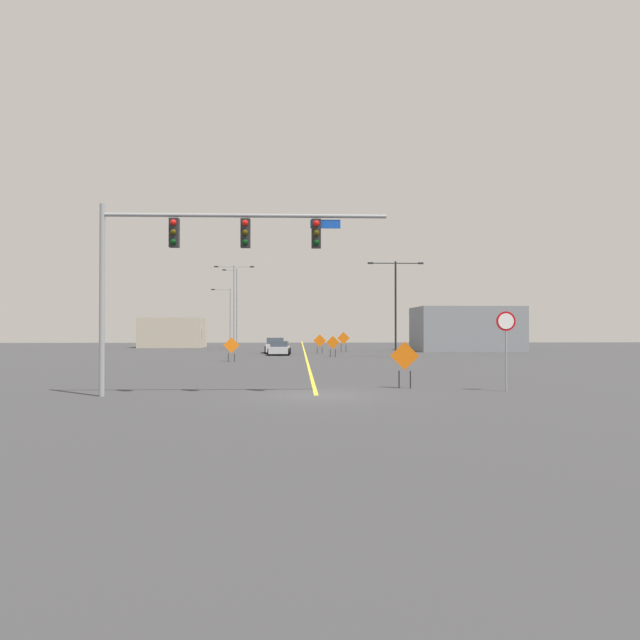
# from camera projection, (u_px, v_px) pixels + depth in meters

# --- Properties ---
(ground) EXTENTS (156.35, 156.35, 0.00)m
(ground) POSITION_uv_depth(u_px,v_px,m) (316.00, 395.00, 21.75)
(ground) COLOR #38383A
(road_centre_stripe) EXTENTS (0.16, 86.86, 0.01)m
(road_centre_stripe) POSITION_uv_depth(u_px,v_px,m) (304.00, 350.00, 65.15)
(road_centre_stripe) COLOR yellow
(road_centre_stripe) RESTS_ON ground
(traffic_signal_assembly) EXTENTS (10.39, 0.44, 6.94)m
(traffic_signal_assembly) POSITION_uv_depth(u_px,v_px,m) (204.00, 249.00, 21.65)
(traffic_signal_assembly) COLOR gray
(traffic_signal_assembly) RESTS_ON ground
(stop_sign) EXTENTS (0.76, 0.07, 3.10)m
(stop_sign) POSITION_uv_depth(u_px,v_px,m) (506.00, 335.00, 23.12)
(stop_sign) COLOR gray
(stop_sign) RESTS_ON ground
(street_lamp_mid_right) EXTENTS (4.39, 0.24, 9.35)m
(street_lamp_mid_right) POSITION_uv_depth(u_px,v_px,m) (234.00, 300.00, 65.78)
(street_lamp_mid_right) COLOR gray
(street_lamp_mid_right) RESTS_ON ground
(street_lamp_near_left) EXTENTS (1.81, 0.24, 9.55)m
(street_lamp_near_left) POSITION_uv_depth(u_px,v_px,m) (236.00, 305.00, 71.56)
(street_lamp_near_left) COLOR gray
(street_lamp_near_left) RESTS_ON ground
(street_lamp_near_right) EXTENTS (4.64, 0.24, 7.99)m
(street_lamp_near_right) POSITION_uv_depth(u_px,v_px,m) (396.00, 299.00, 49.60)
(street_lamp_near_right) COLOR black
(street_lamp_near_right) RESTS_ON ground
(street_lamp_far_left) EXTENTS (2.45, 0.24, 7.36)m
(street_lamp_far_left) POSITION_uv_depth(u_px,v_px,m) (229.00, 314.00, 74.03)
(street_lamp_far_left) COLOR gray
(street_lamp_far_left) RESTS_ON ground
(construction_sign_median_far) EXTENTS (1.22, 0.11, 1.84)m
(construction_sign_median_far) POSITION_uv_depth(u_px,v_px,m) (320.00, 342.00, 57.43)
(construction_sign_median_far) COLOR orange
(construction_sign_median_far) RESTS_ON ground
(construction_sign_left_shoulder) EXTENTS (1.26, 0.11, 2.06)m
(construction_sign_left_shoulder) POSITION_uv_depth(u_px,v_px,m) (344.00, 339.00, 60.46)
(construction_sign_left_shoulder) COLOR orange
(construction_sign_left_shoulder) RESTS_ON ground
(construction_sign_median_near) EXTENTS (1.14, 0.32, 1.78)m
(construction_sign_median_near) POSITION_uv_depth(u_px,v_px,m) (231.00, 346.00, 43.60)
(construction_sign_median_near) COLOR orange
(construction_sign_median_near) RESTS_ON ground
(construction_sign_right_lane) EXTENTS (1.12, 0.18, 1.79)m
(construction_sign_right_lane) POSITION_uv_depth(u_px,v_px,m) (333.00, 344.00, 50.61)
(construction_sign_right_lane) COLOR orange
(construction_sign_right_lane) RESTS_ON ground
(construction_sign_right_shoulder) EXTENTS (1.16, 0.22, 1.91)m
(construction_sign_right_shoulder) POSITION_uv_depth(u_px,v_px,m) (405.00, 359.00, 24.36)
(construction_sign_right_shoulder) COLOR orange
(construction_sign_right_shoulder) RESTS_ON ground
(car_silver_approaching) EXTENTS (2.05, 4.06, 1.27)m
(car_silver_approaching) POSITION_uv_depth(u_px,v_px,m) (280.00, 348.00, 54.51)
(car_silver_approaching) COLOR #B7BABF
(car_silver_approaching) RESTS_ON ground
(car_white_mid) EXTENTS (2.22, 4.66, 1.50)m
(car_white_mid) POSITION_uv_depth(u_px,v_px,m) (275.00, 346.00, 58.47)
(car_white_mid) COLOR white
(car_white_mid) RESTS_ON ground
(roadside_building_west) EXTENTS (7.71, 5.52, 3.71)m
(roadside_building_west) POSITION_uv_depth(u_px,v_px,m) (173.00, 333.00, 75.31)
(roadside_building_west) COLOR #B2A893
(roadside_building_west) RESTS_ON ground
(roadside_building_east) EXTENTS (10.74, 7.80, 4.68)m
(roadside_building_east) POSITION_uv_depth(u_px,v_px,m) (466.00, 329.00, 64.05)
(roadside_building_east) COLOR gray
(roadside_building_east) RESTS_ON ground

